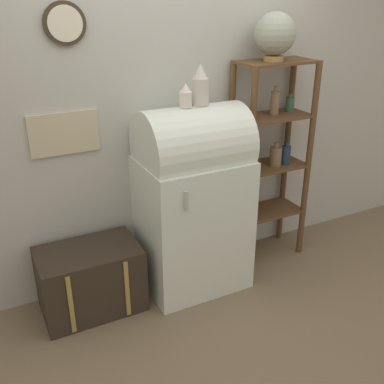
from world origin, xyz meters
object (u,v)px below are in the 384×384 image
at_px(suitcase_trunk, 91,279).
at_px(vase_center, 200,86).
at_px(refrigerator, 193,198).
at_px(globe, 275,34).
at_px(vase_left, 186,96).

xyz_separation_m(suitcase_trunk, vase_center, (0.88, -0.02, 1.32)).
bearing_deg(suitcase_trunk, refrigerator, -2.22).
relative_size(suitcase_trunk, globe, 2.05).
relative_size(vase_left, vase_center, 0.58).
bearing_deg(globe, refrigerator, -172.69).
bearing_deg(vase_center, refrigerator, -170.79).
xyz_separation_m(globe, vase_left, (-0.78, -0.10, -0.36)).
relative_size(refrigerator, globe, 4.11).
distance_m(refrigerator, vase_center, 0.83).
distance_m(suitcase_trunk, vase_left, 1.47).
bearing_deg(vase_center, suitcase_trunk, 178.60).
bearing_deg(suitcase_trunk, globe, 2.27).
height_order(vase_left, vase_center, vase_center).
bearing_deg(vase_left, refrigerator, 8.18).
bearing_deg(refrigerator, globe, 7.31).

